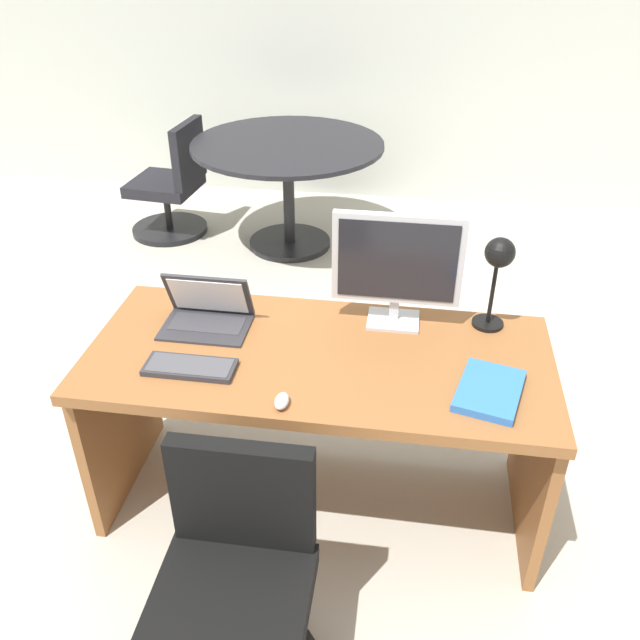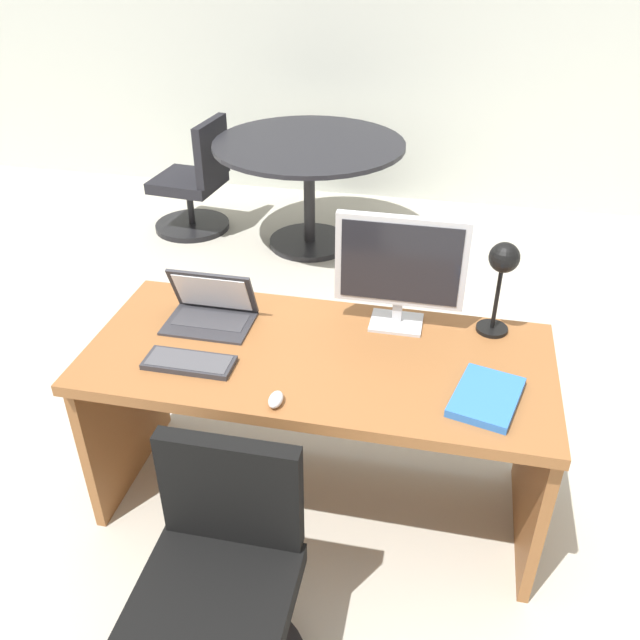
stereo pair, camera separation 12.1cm
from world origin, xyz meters
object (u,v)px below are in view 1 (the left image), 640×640
at_px(meeting_chair_near, 173,191).
at_px(desk_lamp, 498,264).
at_px(meeting_table, 288,169).
at_px(book, 489,391).
at_px(mouse, 282,401).
at_px(keyboard, 190,367).
at_px(desk, 320,390).
at_px(laptop, 208,309).
at_px(office_chair, 236,605).
at_px(monitor, 397,263).

bearing_deg(meeting_chair_near, desk_lamp, -46.52).
height_order(desk_lamp, meeting_table, desk_lamp).
height_order(desk_lamp, book, desk_lamp).
bearing_deg(mouse, keyboard, 158.16).
relative_size(desk, meeting_chair_near, 2.01).
distance_m(desk, laptop, 0.53).
height_order(desk, mouse, mouse).
relative_size(mouse, office_chair, 0.10).
bearing_deg(mouse, desk, 78.23).
bearing_deg(desk, book, -17.69).
height_order(laptop, office_chair, laptop).
relative_size(laptop, book, 1.03).
height_order(monitor, meeting_table, monitor).
bearing_deg(office_chair, keyboard, 115.93).
bearing_deg(meeting_table, desk_lamp, -60.45).
xyz_separation_m(desk, meeting_chair_near, (-1.46, 2.41, -0.22)).
relative_size(office_chair, meeting_table, 0.64).
xyz_separation_m(desk_lamp, office_chair, (-0.75, -1.03, -0.68)).
bearing_deg(meeting_table, desk, -76.08).
height_order(desk, desk_lamp, desk_lamp).
bearing_deg(mouse, book, 13.56).
height_order(desk, meeting_table, meeting_table).
height_order(monitor, book, monitor).
bearing_deg(desk, laptop, 168.13).
bearing_deg(monitor, keyboard, -148.42).
relative_size(keyboard, desk_lamp, 0.84).
xyz_separation_m(office_chair, meeting_chair_near, (-1.33, 3.23, -0.01)).
relative_size(mouse, desk_lamp, 0.22).
height_order(mouse, meeting_chair_near, meeting_chair_near).
bearing_deg(keyboard, laptop, 94.41).
bearing_deg(laptop, desk, -11.87).
bearing_deg(meeting_table, book, -64.97).
bearing_deg(meeting_chair_near, laptop, -66.46).
distance_m(laptop, mouse, 0.59).
bearing_deg(keyboard, monitor, 31.58).
distance_m(book, office_chair, 1.05).
relative_size(desk_lamp, office_chair, 0.46).
distance_m(meeting_table, meeting_chair_near, 0.92).
bearing_deg(office_chair, laptop, 109.24).
bearing_deg(book, meeting_chair_near, 128.37).
distance_m(monitor, desk_lamp, 0.36).
bearing_deg(book, laptop, 164.78).
bearing_deg(laptop, book, -15.22).
xyz_separation_m(monitor, keyboard, (-0.69, -0.42, -0.25)).
xyz_separation_m(keyboard, meeting_chair_near, (-1.03, 2.62, -0.43)).
xyz_separation_m(monitor, office_chair, (-0.39, -1.03, -0.66)).
height_order(monitor, keyboard, monitor).
relative_size(monitor, keyboard, 1.52).
xyz_separation_m(monitor, mouse, (-0.33, -0.56, -0.24)).
bearing_deg(office_chair, desk, 80.59).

